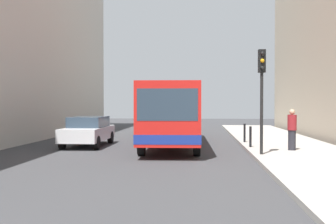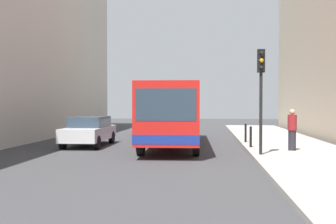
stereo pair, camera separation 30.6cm
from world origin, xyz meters
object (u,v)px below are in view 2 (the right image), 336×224
bollard_mid (246,133)px  car_behind_bus (176,121)px  car_beside_bus (89,130)px  bus (173,112)px  bollard_near (251,137)px  pedestrian_near_signal (292,130)px  traffic_light (261,81)px

bollard_mid → car_behind_bus: bearing=112.0°
car_beside_bus → car_behind_bus: (3.52, 12.09, 0.00)m
bus → bollard_near: size_ratio=11.69×
car_beside_bus → pedestrian_near_signal: bearing=165.6°
car_beside_bus → car_behind_bus: size_ratio=1.00×
traffic_light → bollard_near: (-0.10, 2.63, -2.38)m
car_beside_bus → pedestrian_near_signal: size_ratio=2.52×
bollard_mid → pedestrian_near_signal: pedestrian_near_signal is taller
bus → traffic_light: bearing=128.8°
bus → traffic_light: traffic_light is taller
car_beside_bus → traffic_light: bearing=153.6°
bus → bollard_near: 4.26m
bus → bollard_near: (3.72, -1.78, -1.10)m
bollard_near → traffic_light: bearing=-87.8°
bus → car_beside_bus: bearing=4.6°
car_behind_bus → pedestrian_near_signal: bearing=113.7°
bus → pedestrian_near_signal: (5.33, -2.87, -0.70)m
bus → bollard_near: bearing=152.4°
car_beside_bus → traffic_light: traffic_light is taller
bus → traffic_light: (3.82, -4.41, 1.28)m
traffic_light → bollard_mid: bearing=91.1°
car_behind_bus → pedestrian_near_signal: 15.67m
traffic_light → bollard_near: size_ratio=4.32×
bollard_near → pedestrian_near_signal: pedestrian_near_signal is taller
car_beside_bus → traffic_light: (8.03, -3.91, 2.22)m
car_beside_bus → bollard_near: bearing=170.4°
bus → pedestrian_near_signal: size_ratio=6.34×
bus → bollard_mid: bearing=-172.4°
bus → bollard_mid: (3.72, 0.64, -1.10)m
bus → pedestrian_near_signal: bearing=149.6°
bollard_near → bollard_mid: same height
bus → pedestrian_near_signal: 6.09m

